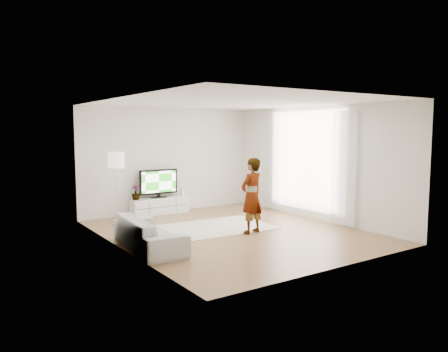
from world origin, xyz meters
TOP-DOWN VIEW (x-y plane):
  - floor at (0.00, 0.00)m, footprint 6.00×6.00m
  - ceiling at (0.00, 0.00)m, footprint 6.00×6.00m
  - wall_left at (-2.50, 0.00)m, footprint 0.02×6.00m
  - wall_right at (2.50, 0.00)m, footprint 0.02×6.00m
  - wall_back at (0.00, 3.00)m, footprint 5.00×0.02m
  - wall_front at (0.00, -3.00)m, footprint 5.00×0.02m
  - window at (2.48, 0.30)m, footprint 0.01×2.60m
  - curtain_near at (2.40, -1.00)m, footprint 0.04×0.70m
  - curtain_far at (2.40, 1.60)m, footprint 0.04×0.70m
  - media_console at (-0.42, 2.76)m, footprint 1.54×0.44m
  - television at (-0.42, 2.79)m, footprint 1.07×0.21m
  - game_console at (0.26, 2.76)m, footprint 0.05×0.15m
  - potted_plant at (-1.07, 2.77)m, footprint 0.26×0.26m
  - rug at (-0.02, 0.56)m, footprint 2.49×1.86m
  - player at (0.27, -0.34)m, footprint 0.66×0.51m
  - sofa at (-2.06, -0.23)m, footprint 0.96×2.09m
  - floor_lamp at (-1.79, 2.17)m, footprint 0.38×0.38m

SIDE VIEW (x-z plane):
  - floor at x=0.00m, z-range 0.00..0.00m
  - rug at x=-0.02m, z-range 0.00..0.01m
  - media_console at x=-0.42m, z-range 0.00..0.43m
  - sofa at x=-2.06m, z-range 0.00..0.59m
  - game_console at x=0.26m, z-range 0.43..0.63m
  - potted_plant at x=-1.07m, z-range 0.43..0.81m
  - player at x=0.27m, z-range 0.01..1.63m
  - television at x=-0.42m, z-range 0.47..1.21m
  - curtain_near at x=2.40m, z-range 0.05..2.65m
  - curtain_far at x=2.40m, z-range 0.05..2.65m
  - wall_left at x=-2.50m, z-range 0.00..2.80m
  - wall_right at x=2.50m, z-range 0.00..2.80m
  - wall_back at x=0.00m, z-range 0.00..2.80m
  - wall_front at x=0.00m, z-range 0.00..2.80m
  - floor_lamp at x=-1.79m, z-range 0.59..2.29m
  - window at x=2.48m, z-range 0.20..2.70m
  - ceiling at x=0.00m, z-range 2.80..2.80m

